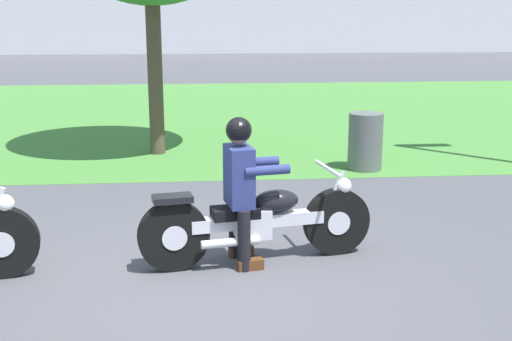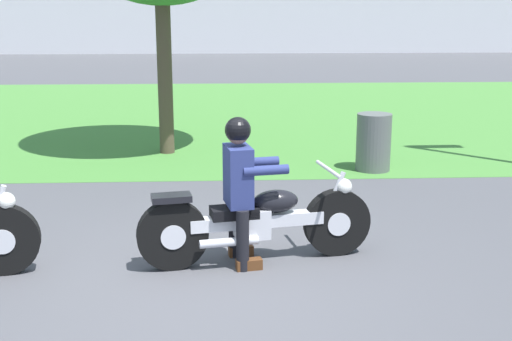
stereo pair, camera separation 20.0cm
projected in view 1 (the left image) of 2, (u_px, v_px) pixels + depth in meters
ground at (201, 287)px, 5.74m from camera, size 120.00×120.00×0.00m
grass_verge at (200, 114)px, 15.02m from camera, size 60.00×12.00×0.01m
motorcycle_lead at (259, 222)px, 6.24m from camera, size 2.25×0.74×0.89m
rider_lead at (241, 180)px, 6.10m from camera, size 0.60×0.53×1.41m
trash_can at (365, 141)px, 9.81m from camera, size 0.51×0.51×0.85m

